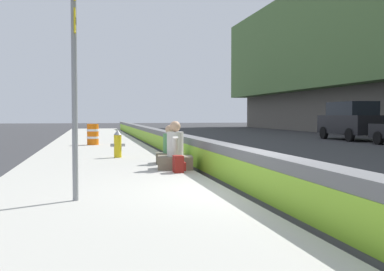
{
  "coord_description": "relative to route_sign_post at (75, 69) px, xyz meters",
  "views": [
    {
      "loc": [
        -7.96,
        2.89,
        1.49
      ],
      "look_at": [
        4.92,
        0.13,
        0.92
      ],
      "focal_mm": 43.76,
      "sensor_mm": 36.0,
      "label": 1
    }
  ],
  "objects": [
    {
      "name": "route_sign_post",
      "position": [
        0.0,
        0.0,
        0.0
      ],
      "size": [
        0.44,
        0.09,
        3.6
      ],
      "color": "gray",
      "rests_on": "sidewalk_strip"
    },
    {
      "name": "jersey_barrier",
      "position": [
        0.39,
        -3.14,
        -1.79
      ],
      "size": [
        76.0,
        0.45,
        0.85
      ],
      "color": "slate",
      "rests_on": "ground_plane"
    },
    {
      "name": "ground_plane",
      "position": [
        0.39,
        -3.15,
        -2.21
      ],
      "size": [
        160.0,
        160.0,
        0.0
      ],
      "primitive_type": "plane",
      "color": "#353538",
      "rests_on": "ground"
    },
    {
      "name": "fire_hydrant",
      "position": [
        7.44,
        -1.06,
        -1.62
      ],
      "size": [
        0.26,
        0.46,
        0.88
      ],
      "color": "gold",
      "rests_on": "sidewalk_strip"
    },
    {
      "name": "seated_person_foreground",
      "position": [
        3.93,
        -2.29,
        -1.69
      ],
      "size": [
        0.85,
        0.96,
        1.2
      ],
      "color": "#706651",
      "rests_on": "sidewalk_strip"
    },
    {
      "name": "backpack",
      "position": [
        3.21,
        -2.25,
        -1.88
      ],
      "size": [
        0.32,
        0.28,
        0.4
      ],
      "color": "maroon",
      "rests_on": "sidewalk_strip"
    },
    {
      "name": "sidewalk_strip",
      "position": [
        0.39,
        -0.5,
        -2.14
      ],
      "size": [
        80.0,
        4.4,
        0.14
      ],
      "primitive_type": "cube",
      "color": "#B5B2A8",
      "rests_on": "ground_plane"
    },
    {
      "name": "seated_person_middle",
      "position": [
        5.34,
        -2.39,
        -1.74
      ],
      "size": [
        0.75,
        0.85,
        1.07
      ],
      "color": "#706651",
      "rests_on": "sidewalk_strip"
    },
    {
      "name": "parked_car_fourth",
      "position": [
        17.6,
        -15.32,
        -1.03
      ],
      "size": [
        4.83,
        2.13,
        2.28
      ],
      "color": "black",
      "rests_on": "ground_plane"
    },
    {
      "name": "construction_barrel",
      "position": [
        14.1,
        -0.3,
        -1.59
      ],
      "size": [
        0.54,
        0.54,
        0.95
      ],
      "color": "orange",
      "rests_on": "sidewalk_strip"
    }
  ]
}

